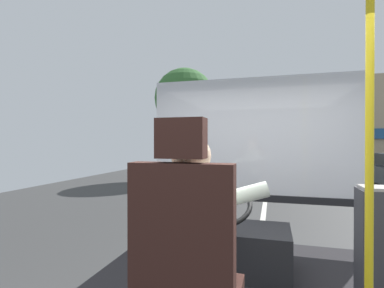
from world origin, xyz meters
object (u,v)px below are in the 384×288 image
driver_seat (188,275)px  steering_console (228,246)px  bus_driver (194,232)px  fare_box (380,251)px  handrail_pole (369,150)px

driver_seat → steering_console: bearing=90.0°
bus_driver → fare_box: size_ratio=0.90×
steering_console → fare_box: size_ratio=1.26×
driver_seat → bus_driver: size_ratio=1.63×
driver_seat → steering_console: driver_seat is taller
handrail_pole → fare_box: bearing=65.6°
bus_driver → handrail_pole: handrail_pole is taller
steering_console → handrail_pole: handrail_pole is taller
handrail_pole → bus_driver: bearing=-157.7°
driver_seat → handrail_pole: handrail_pole is taller
handrail_pole → driver_seat: bearing=-152.2°
steering_console → fare_box: 1.19m
bus_driver → driver_seat: bearing=-90.0°
handrail_pole → fare_box: 0.83m
driver_seat → handrail_pole: bearing=27.8°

